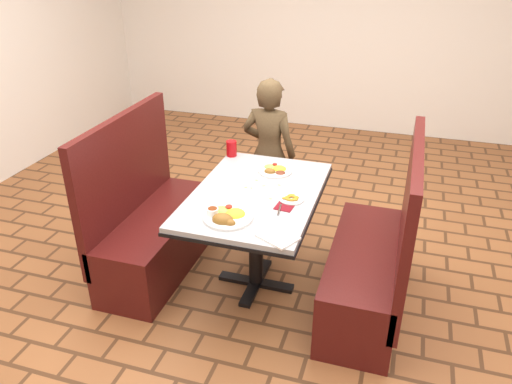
% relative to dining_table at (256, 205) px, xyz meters
% --- Properties ---
extents(room, '(7.00, 7.04, 2.82)m').
position_rel_dining_table_xyz_m(room, '(0.00, 0.00, 1.26)').
color(room, '#9E5D33').
rests_on(room, ground).
extents(dining_table, '(0.81, 1.21, 0.75)m').
position_rel_dining_table_xyz_m(dining_table, '(0.00, 0.00, 0.00)').
color(dining_table, '#A8AAAD').
rests_on(dining_table, ground).
extents(booth_bench_left, '(0.47, 1.20, 1.17)m').
position_rel_dining_table_xyz_m(booth_bench_left, '(-0.80, 0.00, -0.32)').
color(booth_bench_left, '#4F1412').
rests_on(booth_bench_left, ground).
extents(booth_bench_right, '(0.47, 1.20, 1.17)m').
position_rel_dining_table_xyz_m(booth_bench_right, '(0.80, 0.00, -0.32)').
color(booth_bench_right, '#4F1412').
rests_on(booth_bench_right, ground).
extents(diner_person, '(0.49, 0.34, 1.27)m').
position_rel_dining_table_xyz_m(diner_person, '(-0.17, 0.93, -0.02)').
color(diner_person, brown).
rests_on(diner_person, ground).
extents(near_dinner_plate, '(0.29, 0.29, 0.09)m').
position_rel_dining_table_xyz_m(near_dinner_plate, '(-0.06, -0.39, 0.13)').
color(near_dinner_plate, white).
rests_on(near_dinner_plate, dining_table).
extents(far_dinner_plate, '(0.24, 0.24, 0.06)m').
position_rel_dining_table_xyz_m(far_dinner_plate, '(0.04, 0.34, 0.12)').
color(far_dinner_plate, white).
rests_on(far_dinner_plate, dining_table).
extents(plantain_plate, '(0.16, 0.16, 0.02)m').
position_rel_dining_table_xyz_m(plantain_plate, '(0.25, -0.04, 0.11)').
color(plantain_plate, white).
rests_on(plantain_plate, dining_table).
extents(maroon_napkin, '(0.12, 0.12, 0.00)m').
position_rel_dining_table_xyz_m(maroon_napkin, '(0.23, -0.14, 0.10)').
color(maroon_napkin, maroon).
rests_on(maroon_napkin, dining_table).
extents(spoon_utensil, '(0.03, 0.14, 0.00)m').
position_rel_dining_table_xyz_m(spoon_utensil, '(0.21, -0.19, 0.10)').
color(spoon_utensil, '#BBBBBF').
rests_on(spoon_utensil, dining_table).
extents(red_tumbler, '(0.08, 0.08, 0.12)m').
position_rel_dining_table_xyz_m(red_tumbler, '(-0.36, 0.53, 0.16)').
color(red_tumbler, '#B30B10').
rests_on(red_tumbler, dining_table).
extents(paper_napkin, '(0.26, 0.24, 0.01)m').
position_rel_dining_table_xyz_m(paper_napkin, '(0.28, -0.50, 0.10)').
color(paper_napkin, white).
rests_on(paper_napkin, dining_table).
extents(knife_utensil, '(0.04, 0.16, 0.00)m').
position_rel_dining_table_xyz_m(knife_utensil, '(-0.05, -0.32, 0.11)').
color(knife_utensil, silver).
rests_on(knife_utensil, dining_table).
extents(fork_utensil, '(0.07, 0.13, 0.00)m').
position_rel_dining_table_xyz_m(fork_utensil, '(-0.14, -0.41, 0.11)').
color(fork_utensil, silver).
rests_on(fork_utensil, dining_table).
extents(lettuce_shreds, '(0.28, 0.32, 0.00)m').
position_rel_dining_table_xyz_m(lettuce_shreds, '(0.04, 0.06, 0.10)').
color(lettuce_shreds, '#7DB247').
rests_on(lettuce_shreds, dining_table).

